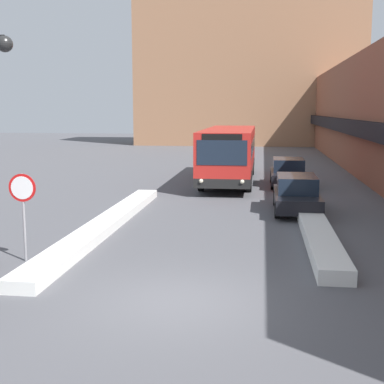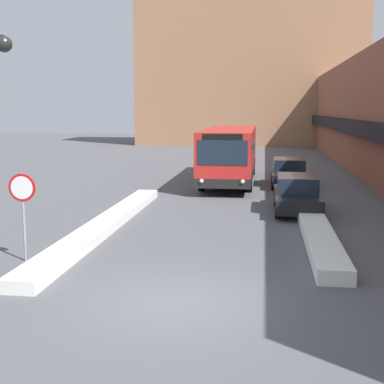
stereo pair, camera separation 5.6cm
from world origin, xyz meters
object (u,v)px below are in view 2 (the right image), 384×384
at_px(parked_car_middle, 289,172).
at_px(stop_sign, 23,198).
at_px(city_bus, 230,153).
at_px(parked_car_front, 297,194).

bearing_deg(parked_car_middle, stop_sign, -116.42).
bearing_deg(city_bus, parked_car_middle, -21.33).
xyz_separation_m(city_bus, stop_sign, (-4.53, -16.98, 0.08)).
height_order(parked_car_front, parked_car_middle, parked_car_middle).
xyz_separation_m(city_bus, parked_car_middle, (3.27, -1.28, -0.92)).
bearing_deg(city_bus, parked_car_front, -69.44).
bearing_deg(parked_car_middle, parked_car_front, -90.00).
distance_m(parked_car_front, stop_sign, 11.41).
distance_m(city_bus, parked_car_front, 9.36).
distance_m(parked_car_front, parked_car_middle, 7.44).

